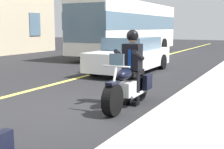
# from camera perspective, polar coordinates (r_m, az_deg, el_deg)

# --- Properties ---
(ground_plane) EXTENTS (80.00, 80.00, 0.00)m
(ground_plane) POSITION_cam_1_polar(r_m,az_deg,el_deg) (6.92, -9.69, -6.42)
(ground_plane) COLOR black
(motorcycle_main) EXTENTS (2.21, 0.63, 1.26)m
(motorcycle_main) POSITION_cam_1_polar(r_m,az_deg,el_deg) (7.01, 3.12, -2.31)
(motorcycle_main) COLOR black
(motorcycle_main) RESTS_ON ground_plane
(rider_main) EXTENTS (0.63, 0.56, 1.74)m
(rider_main) POSITION_cam_1_polar(r_m,az_deg,el_deg) (7.10, 3.72, 2.59)
(rider_main) COLOR black
(rider_main) RESTS_ON ground_plane
(bus_far) EXTENTS (11.05, 2.70, 3.30)m
(bus_far) POSITION_cam_1_polar(r_m,az_deg,el_deg) (19.96, 3.31, 8.96)
(bus_far) COLOR white
(bus_far) RESTS_ON ground_plane
(car_silver) EXTENTS (4.60, 1.92, 1.40)m
(car_silver) POSITION_cam_1_polar(r_m,az_deg,el_deg) (12.43, 3.55, 3.63)
(car_silver) COLOR white
(car_silver) RESTS_ON ground_plane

